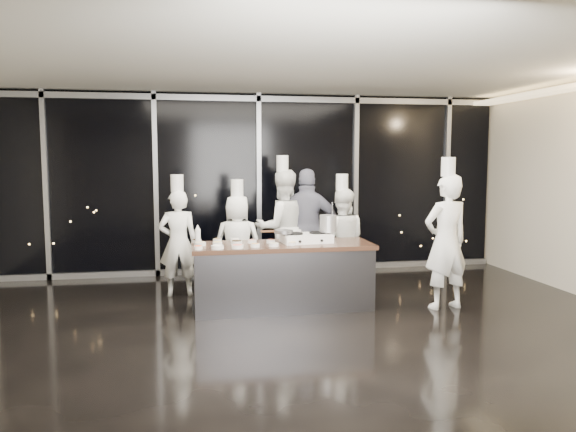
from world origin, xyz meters
The scene contains 15 objects.
ground centered at (0.00, 0.00, 0.00)m, with size 9.00×9.00×0.00m, color black.
room_shell centered at (0.18, 0.00, 2.25)m, with size 9.02×7.02×3.21m.
window_wall centered at (0.00, 3.43, 1.60)m, with size 8.90×0.11×3.20m.
demo_counter centered at (0.00, 0.90, 0.45)m, with size 2.46×0.86×0.90m.
stove centered at (0.34, 0.95, 0.96)m, with size 0.71×0.48×0.14m.
frying_pan centered at (0.01, 0.91, 1.06)m, with size 0.46×0.28×0.04m.
stock_pot centered at (0.66, 0.96, 1.16)m, with size 0.23×0.23×0.23m, color #B0B0B2.
prep_bowls centered at (-0.67, 0.87, 0.93)m, with size 1.38×0.72×0.05m.
squeeze_bottle centered at (-1.14, 1.06, 1.03)m, with size 0.07×0.07×0.27m.
chef_far_left centered at (-1.42, 1.88, 0.82)m, with size 0.58×0.38×1.82m.
chef_left centered at (-0.52, 1.94, 0.77)m, with size 0.81×0.60×1.74m.
chef_center centered at (0.23, 2.25, 0.95)m, with size 1.00×0.82×2.11m.
guest centered at (0.63, 2.17, 0.95)m, with size 1.18×0.68×1.89m.
chef_right centered at (1.10, 1.85, 0.81)m, with size 0.91×0.79×1.82m.
chef_side centered at (2.20, 0.50, 0.94)m, with size 0.74×0.56×2.08m.
Camera 1 is at (-1.28, -6.57, 2.08)m, focal length 35.00 mm.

